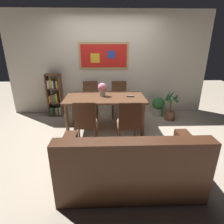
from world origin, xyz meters
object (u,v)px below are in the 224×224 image
at_px(dining_chair_far_left, 90,96).
at_px(dining_chair_near_left, 86,121).
at_px(dining_table, 105,101).
at_px(tv_remote, 130,96).
at_px(flower_vase, 102,89).
at_px(dining_chair_far_right, 119,96).
at_px(leather_couch, 129,167).
at_px(potted_ivy, 158,106).
at_px(dining_chair_near_right, 129,121).
at_px(potted_palm, 170,109).
at_px(bookshelf, 55,97).

distance_m(dining_chair_far_left, dining_chair_near_left, 1.60).
bearing_deg(dining_table, tv_remote, -3.08).
height_order(dining_table, flower_vase, flower_vase).
distance_m(dining_chair_far_left, dining_chair_far_right, 0.74).
xyz_separation_m(dining_table, leather_couch, (0.32, -1.80, -0.35)).
xyz_separation_m(dining_chair_near_left, potted_ivy, (1.77, 1.61, -0.29)).
distance_m(dining_table, tv_remote, 0.55).
bearing_deg(tv_remote, potted_ivy, 43.62).
distance_m(dining_chair_near_right, potted_ivy, 1.94).
xyz_separation_m(dining_table, flower_vase, (-0.05, 0.07, 0.25)).
xyz_separation_m(dining_chair_near_left, potted_palm, (1.98, 1.28, -0.24)).
height_order(dining_chair_near_left, bookshelf, bookshelf).
xyz_separation_m(dining_chair_far_right, potted_ivy, (1.06, 0.02, -0.29)).
bearing_deg(leather_couch, bookshelf, 121.29).
distance_m(dining_table, dining_chair_far_left, 0.90).
distance_m(dining_chair_near_left, tv_remote, 1.19).
bearing_deg(flower_vase, leather_couch, -78.86).
xyz_separation_m(dining_chair_near_right, leather_couch, (-0.10, -0.97, -0.23)).
bearing_deg(leather_couch, flower_vase, 101.14).
xyz_separation_m(potted_ivy, tv_remote, (-0.88, -0.84, 0.51)).
xyz_separation_m(dining_chair_near_right, potted_palm, (1.22, 1.31, -0.24)).
bearing_deg(dining_table, dining_chair_near_right, -63.24).
bearing_deg(potted_ivy, dining_chair_near_right, -121.49).
bearing_deg(dining_chair_near_left, dining_table, 66.72).
distance_m(leather_couch, potted_palm, 2.63).
xyz_separation_m(dining_chair_near_left, bookshelf, (-0.98, 1.69, -0.02)).
relative_size(dining_chair_near_right, dining_chair_near_left, 1.00).
bearing_deg(leather_couch, dining_chair_far_left, 104.99).
height_order(leather_couch, flower_vase, flower_vase).
xyz_separation_m(bookshelf, potted_ivy, (2.74, -0.08, -0.26)).
height_order(potted_ivy, potted_palm, potted_palm).
bearing_deg(dining_chair_near_left, dining_chair_far_left, 91.36).
relative_size(bookshelf, flower_vase, 3.90).
relative_size(dining_table, flower_vase, 5.94).
xyz_separation_m(dining_chair_far_left, dining_chair_near_left, (0.04, -1.60, 0.00)).
bearing_deg(flower_vase, potted_palm, 13.77).
bearing_deg(dining_chair_near_right, dining_chair_near_left, 177.48).
bearing_deg(potted_palm, leather_couch, -120.09).
bearing_deg(dining_chair_far_left, leather_couch, -75.01).
height_order(dining_chair_far_right, potted_ivy, dining_chair_far_right).
bearing_deg(dining_chair_near_right, dining_table, 116.76).
relative_size(dining_chair_near_right, tv_remote, 5.70).
distance_m(dining_table, leather_couch, 1.86).
height_order(dining_chair_far_right, dining_chair_near_left, same).
height_order(dining_table, dining_chair_near_right, dining_chair_near_right).
distance_m(bookshelf, potted_ivy, 2.76).
bearing_deg(flower_vase, dining_chair_near_left, -108.66).
xyz_separation_m(dining_table, dining_chair_far_right, (0.36, 0.79, -0.13)).
height_order(dining_chair_far_left, potted_palm, dining_chair_far_left).
relative_size(dining_chair_far_right, potted_ivy, 1.69).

